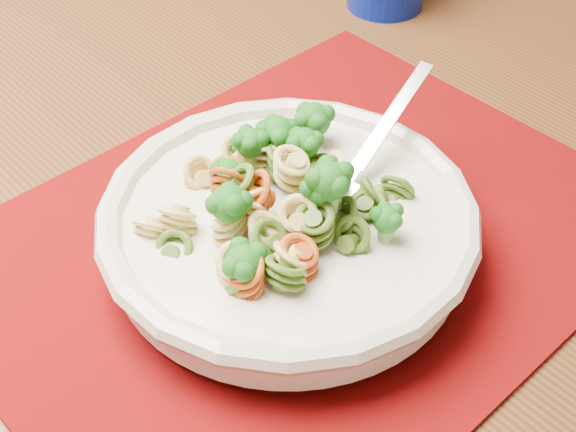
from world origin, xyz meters
name	(u,v)px	position (x,y,z in m)	size (l,w,h in m)	color
dining_table	(166,260)	(0.43, -0.48, 0.61)	(1.49, 1.27, 0.72)	#513217
placemat	(302,239)	(0.53, -0.59, 0.72)	(0.50, 0.39, 0.00)	#610404
pasta_bowl	(288,225)	(0.51, -0.61, 0.75)	(0.28, 0.28, 0.05)	beige
pasta_broccoli_heap	(288,210)	(0.51, -0.61, 0.77)	(0.24, 0.24, 0.06)	tan
fork	(339,194)	(0.55, -0.60, 0.77)	(0.19, 0.02, 0.01)	silver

